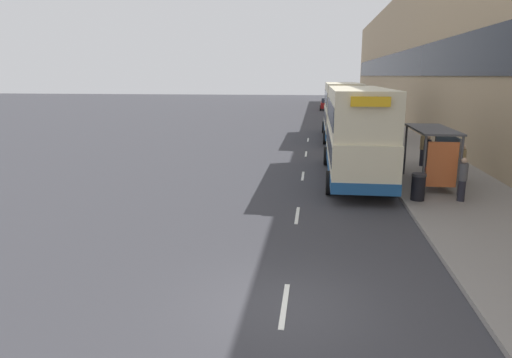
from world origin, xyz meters
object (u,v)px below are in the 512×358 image
object	(u,v)px
car_1	(327,104)
pedestrian_3	(463,179)
pedestrian_2	(462,162)
litter_bin	(418,187)
pedestrian_1	(427,152)
bus_shelter	(437,147)
pedestrian_at_shelter	(423,148)
double_decker_bus_near	(357,132)
car_0	(332,101)
double_decker_bus_ahead	(342,109)

from	to	relation	value
car_1	pedestrian_3	distance (m)	49.48
pedestrian_2	litter_bin	distance (m)	4.90
pedestrian_1	pedestrian_2	bearing A→B (deg)	-61.62
bus_shelter	pedestrian_1	distance (m)	3.67
bus_shelter	pedestrian_1	world-z (taller)	bus_shelter
pedestrian_at_shelter	pedestrian_3	size ratio (longest dim) A/B	1.10
car_1	pedestrian_2	size ratio (longest dim) A/B	2.55
pedestrian_2	double_decker_bus_near	bearing A→B (deg)	179.46
car_0	pedestrian_at_shelter	distance (m)	50.86
pedestrian_at_shelter	litter_bin	xyz separation A→B (m)	(-1.72, -7.19, -0.42)
double_decker_bus_ahead	car_0	bearing A→B (deg)	89.24
litter_bin	pedestrian_at_shelter	bearing A→B (deg)	76.56
bus_shelter	double_decker_bus_ahead	world-z (taller)	double_decker_bus_ahead
car_0	litter_bin	size ratio (longest dim) A/B	3.76
car_1	double_decker_bus_near	bearing A→B (deg)	-89.55
car_1	litter_bin	size ratio (longest dim) A/B	3.91
double_decker_bus_ahead	pedestrian_2	distance (m)	15.34
double_decker_bus_ahead	double_decker_bus_near	bearing A→B (deg)	-90.24
bus_shelter	pedestrian_2	bearing A→B (deg)	44.56
double_decker_bus_near	pedestrian_3	xyz separation A→B (m)	(3.70, -4.00, -1.28)
bus_shelter	car_0	distance (m)	55.50
double_decker_bus_ahead	car_0	xyz separation A→B (m)	(0.52, 39.38, -1.45)
pedestrian_3	pedestrian_2	bearing A→B (deg)	74.00
car_0	pedestrian_1	size ratio (longest dim) A/B	2.21
double_decker_bus_near	litter_bin	world-z (taller)	double_decker_bus_near
bus_shelter	litter_bin	distance (m)	3.05
bus_shelter	pedestrian_2	size ratio (longest dim) A/B	2.61
pedestrian_2	pedestrian_1	bearing A→B (deg)	118.38
double_decker_bus_near	car_0	world-z (taller)	double_decker_bus_near
car_0	pedestrian_2	bearing A→B (deg)	-85.49
bus_shelter	car_1	bearing A→B (deg)	94.45
car_1	pedestrian_2	bearing A→B (deg)	-83.48
litter_bin	bus_shelter	bearing A→B (deg)	64.17
car_1	pedestrian_3	world-z (taller)	pedestrian_3
double_decker_bus_ahead	pedestrian_2	world-z (taller)	double_decker_bus_ahead
pedestrian_at_shelter	litter_bin	world-z (taller)	pedestrian_at_shelter
double_decker_bus_near	pedestrian_3	world-z (taller)	double_decker_bus_near
pedestrian_at_shelter	pedestrian_2	size ratio (longest dim) A/B	1.16
car_0	car_1	bearing A→B (deg)	-96.26
double_decker_bus_ahead	litter_bin	xyz separation A→B (m)	(2.01, -18.56, -1.61)
double_decker_bus_near	double_decker_bus_ahead	distance (m)	14.48
bus_shelter	pedestrian_at_shelter	bearing A→B (deg)	83.94
bus_shelter	pedestrian_3	distance (m)	2.62
car_1	pedestrian_3	xyz separation A→B (m)	(4.05, -49.31, 0.15)
bus_shelter	pedestrian_1	size ratio (longest dim) A/B	2.35
double_decker_bus_ahead	pedestrian_3	size ratio (longest dim) A/B	6.16
pedestrian_1	pedestrian_at_shelter	bearing A→B (deg)	87.07
car_1	litter_bin	bearing A→B (deg)	-87.19
double_decker_bus_near	litter_bin	distance (m)	4.86
pedestrian_2	pedestrian_3	xyz separation A→B (m)	(-1.13, -3.95, 0.04)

